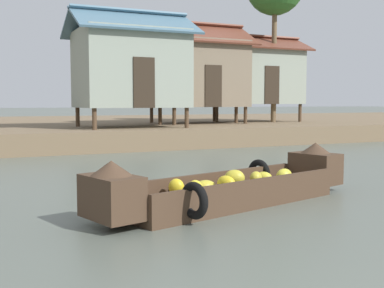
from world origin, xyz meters
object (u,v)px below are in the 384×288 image
Objects in this scene: stilt_house_mid_left at (197,73)px; stilt_house_mid_right at (257,75)px; stilt_house_left at (130,68)px; banana_boat at (232,186)px.

stilt_house_mid_left reaches higher than stilt_house_mid_right.
stilt_house_left is 1.01× the size of stilt_house_mid_left.
stilt_house_left is 7.95m from stilt_house_mid_right.
banana_boat is at bearing -123.46° from stilt_house_mid_right.
banana_boat is 17.29m from stilt_house_mid_right.
stilt_house_left reaches higher than stilt_house_mid_right.
stilt_house_mid_left is 3.57m from stilt_house_mid_right.
banana_boat is 1.11× the size of stilt_house_left.
stilt_house_left is at bearing -159.73° from stilt_house_mid_right.
stilt_house_left is 0.97× the size of stilt_house_mid_right.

